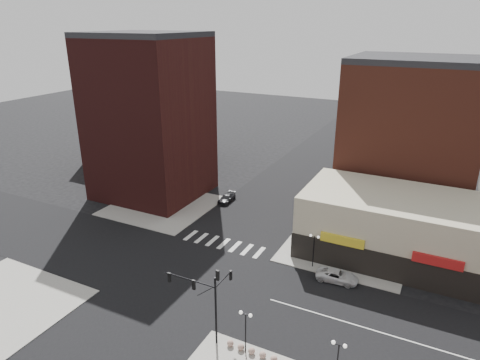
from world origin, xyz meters
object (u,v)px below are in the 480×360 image
at_px(traffic_signal, 208,292).
at_px(white_suv, 337,276).
at_px(street_lamp_se_b, 338,353).
at_px(street_lamp_se_a, 246,322).
at_px(dark_sedan_north, 227,198).
at_px(street_lamp_ne, 314,243).

relative_size(traffic_signal, white_suv, 1.67).
bearing_deg(street_lamp_se_b, street_lamp_se_a, 180.00).
height_order(street_lamp_se_a, dark_sedan_north, street_lamp_se_a).
xyz_separation_m(traffic_signal, street_lamp_ne, (4.76, 15.83, -1.67)).
xyz_separation_m(street_lamp_se_b, street_lamp_ne, (-7.00, 16.00, 0.00)).
distance_m(street_lamp_se_b, street_lamp_ne, 17.46).
height_order(traffic_signal, street_lamp_ne, traffic_signal).
xyz_separation_m(traffic_signal, street_lamp_se_b, (11.76, -0.17, -1.67)).
xyz_separation_m(traffic_signal, white_suv, (8.08, 14.33, -4.31)).
bearing_deg(street_lamp_se_a, street_lamp_ne, 86.42).
bearing_deg(dark_sedan_north, street_lamp_se_a, -61.55).
relative_size(traffic_signal, street_lamp_se_b, 1.87).
height_order(street_lamp_se_a, street_lamp_ne, same).
relative_size(street_lamp_ne, white_suv, 0.89).
relative_size(street_lamp_se_a, street_lamp_ne, 1.00).
bearing_deg(dark_sedan_north, white_suv, -35.78).
distance_m(street_lamp_se_a, street_lamp_se_b, 8.00).
relative_size(traffic_signal, street_lamp_ne, 1.87).
bearing_deg(white_suv, street_lamp_ne, 61.41).
bearing_deg(street_lamp_se_a, traffic_signal, 177.43).
xyz_separation_m(street_lamp_se_a, dark_sedan_north, (-17.30, 28.54, -2.68)).
xyz_separation_m(street_lamp_ne, dark_sedan_north, (-18.30, 12.54, -2.68)).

